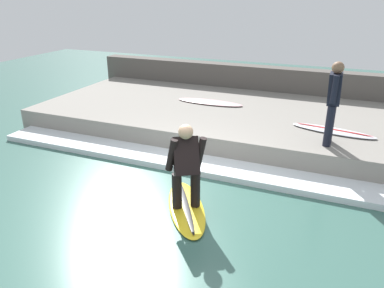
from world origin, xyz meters
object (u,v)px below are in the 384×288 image
surfboard_riding (186,208)px  surfer_waiting_near (333,99)px  surfboard_waiting_near (333,131)px  surfer_riding (186,163)px  surfboard_spare (210,102)px

surfboard_riding → surfer_waiting_near: bearing=-37.5°
surfer_waiting_near → surfboard_waiting_near: 1.17m
surfboard_riding → surfboard_waiting_near: bearing=-31.8°
surfboard_riding → surfer_waiting_near: 3.60m
surfboard_riding → surfboard_waiting_near: surfboard_waiting_near is taller
surfer_riding → surfboard_waiting_near: (3.37, -2.09, -0.30)m
surfboard_waiting_near → surfboard_spare: 3.48m
surfboard_riding → surfboard_spare: (4.48, 1.21, 0.53)m
surfboard_riding → surfboard_waiting_near: 4.00m
surfer_waiting_near → surfboard_spare: size_ratio=0.88×
surfer_riding → surfboard_riding: bearing=-135.0°
surfer_riding → surfer_waiting_near: bearing=-37.5°
surfboard_riding → surfer_waiting_near: (2.62, -2.01, 1.43)m
surfboard_waiting_near → surfboard_riding: bearing=148.2°
surfboard_waiting_near → surfboard_spare: surfboard_waiting_near is taller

